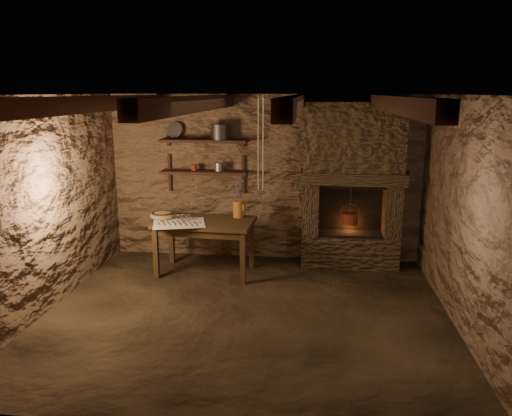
# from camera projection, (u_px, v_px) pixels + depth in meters

# --- Properties ---
(floor) EXTENTS (4.50, 4.50, 0.00)m
(floor) POSITION_uv_depth(u_px,v_px,m) (246.00, 313.00, 5.60)
(floor) COLOR black
(floor) RESTS_ON ground
(back_wall) EXTENTS (4.50, 0.04, 2.40)m
(back_wall) POSITION_uv_depth(u_px,v_px,m) (264.00, 178.00, 7.27)
(back_wall) COLOR brown
(back_wall) RESTS_ON floor
(front_wall) EXTENTS (4.50, 0.04, 2.40)m
(front_wall) POSITION_uv_depth(u_px,v_px,m) (206.00, 277.00, 3.40)
(front_wall) COLOR brown
(front_wall) RESTS_ON floor
(left_wall) EXTENTS (0.04, 4.00, 2.40)m
(left_wall) POSITION_uv_depth(u_px,v_px,m) (47.00, 204.00, 5.58)
(left_wall) COLOR brown
(left_wall) RESTS_ON floor
(right_wall) EXTENTS (0.04, 4.00, 2.40)m
(right_wall) POSITION_uv_depth(u_px,v_px,m) (464.00, 215.00, 5.08)
(right_wall) COLOR brown
(right_wall) RESTS_ON floor
(ceiling) EXTENTS (4.50, 4.00, 0.04)m
(ceiling) POSITION_uv_depth(u_px,v_px,m) (245.00, 95.00, 5.06)
(ceiling) COLOR black
(ceiling) RESTS_ON back_wall
(beam_far_left) EXTENTS (0.14, 3.95, 0.16)m
(beam_far_left) POSITION_uv_depth(u_px,v_px,m) (104.00, 103.00, 5.24)
(beam_far_left) COLOR black
(beam_far_left) RESTS_ON ceiling
(beam_mid_left) EXTENTS (0.14, 3.95, 0.16)m
(beam_mid_left) POSITION_uv_depth(u_px,v_px,m) (197.00, 104.00, 5.13)
(beam_mid_left) COLOR black
(beam_mid_left) RESTS_ON ceiling
(beam_mid_right) EXTENTS (0.14, 3.95, 0.16)m
(beam_mid_right) POSITION_uv_depth(u_px,v_px,m) (294.00, 104.00, 5.02)
(beam_mid_right) COLOR black
(beam_mid_right) RESTS_ON ceiling
(beam_far_right) EXTENTS (0.14, 3.95, 0.16)m
(beam_far_right) POSITION_uv_depth(u_px,v_px,m) (396.00, 104.00, 4.91)
(beam_far_right) COLOR black
(beam_far_right) RESTS_ON ceiling
(shelf_lower) EXTENTS (1.25, 0.30, 0.04)m
(shelf_lower) POSITION_uv_depth(u_px,v_px,m) (204.00, 172.00, 7.18)
(shelf_lower) COLOR black
(shelf_lower) RESTS_ON back_wall
(shelf_upper) EXTENTS (1.25, 0.30, 0.04)m
(shelf_upper) POSITION_uv_depth(u_px,v_px,m) (204.00, 141.00, 7.08)
(shelf_upper) COLOR black
(shelf_upper) RESTS_ON back_wall
(hearth) EXTENTS (1.43, 0.51, 2.30)m
(hearth) POSITION_uv_depth(u_px,v_px,m) (352.00, 181.00, 6.90)
(hearth) COLOR #35271A
(hearth) RESTS_ON floor
(work_table) EXTENTS (1.35, 0.83, 0.75)m
(work_table) POSITION_uv_depth(u_px,v_px,m) (205.00, 245.00, 6.77)
(work_table) COLOR #302010
(work_table) RESTS_ON floor
(linen_cloth) EXTENTS (0.78, 0.69, 0.01)m
(linen_cloth) POSITION_uv_depth(u_px,v_px,m) (179.00, 223.00, 6.53)
(linen_cloth) COLOR white
(linen_cloth) RESTS_ON work_table
(pewter_cutlery_row) EXTENTS (0.59, 0.36, 0.01)m
(pewter_cutlery_row) POSITION_uv_depth(u_px,v_px,m) (179.00, 223.00, 6.51)
(pewter_cutlery_row) COLOR gray
(pewter_cutlery_row) RESTS_ON linen_cloth
(drinking_glasses) EXTENTS (0.21, 0.06, 0.09)m
(drinking_glasses) POSITION_uv_depth(u_px,v_px,m) (183.00, 217.00, 6.64)
(drinking_glasses) COLOR white
(drinking_glasses) RESTS_ON linen_cloth
(stoneware_jug) EXTENTS (0.19, 0.19, 0.52)m
(stoneware_jug) POSITION_uv_depth(u_px,v_px,m) (239.00, 201.00, 6.82)
(stoneware_jug) COLOR #AD6321
(stoneware_jug) RESTS_ON work_table
(wooden_bowl) EXTENTS (0.45, 0.45, 0.12)m
(wooden_bowl) POSITION_uv_depth(u_px,v_px,m) (163.00, 216.00, 6.77)
(wooden_bowl) COLOR olive
(wooden_bowl) RESTS_ON work_table
(iron_stockpot) EXTENTS (0.32, 0.32, 0.20)m
(iron_stockpot) POSITION_uv_depth(u_px,v_px,m) (220.00, 133.00, 7.03)
(iron_stockpot) COLOR #2A2825
(iron_stockpot) RESTS_ON shelf_upper
(tin_pan) EXTENTS (0.26, 0.17, 0.24)m
(tin_pan) POSITION_uv_depth(u_px,v_px,m) (175.00, 130.00, 7.19)
(tin_pan) COLOR gray
(tin_pan) RESTS_ON shelf_upper
(small_kettle) EXTENTS (0.20, 0.17, 0.18)m
(small_kettle) POSITION_uv_depth(u_px,v_px,m) (219.00, 167.00, 7.14)
(small_kettle) COLOR gray
(small_kettle) RESTS_ON shelf_lower
(rusty_tin) EXTENTS (0.11, 0.11, 0.09)m
(rusty_tin) POSITION_uv_depth(u_px,v_px,m) (194.00, 168.00, 7.18)
(rusty_tin) COLOR #571E11
(rusty_tin) RESTS_ON shelf_lower
(red_pot) EXTENTS (0.26, 0.26, 0.54)m
(red_pot) POSITION_uv_depth(u_px,v_px,m) (350.00, 218.00, 6.97)
(red_pot) COLOR maroon
(red_pot) RESTS_ON hearth
(hanging_ropes) EXTENTS (0.08, 0.08, 1.20)m
(hanging_ropes) POSITION_uv_depth(u_px,v_px,m) (261.00, 144.00, 6.20)
(hanging_ropes) COLOR #C7B08C
(hanging_ropes) RESTS_ON ceiling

